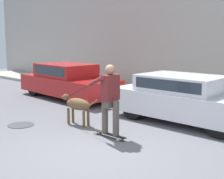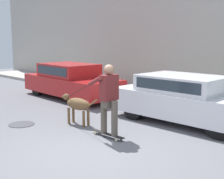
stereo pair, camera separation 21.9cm
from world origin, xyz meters
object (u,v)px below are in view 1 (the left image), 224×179
object	(u,v)px
parked_car_1	(185,99)
skateboarder	(110,97)
parked_car_0	(68,81)
dog	(77,105)

from	to	relation	value
parked_car_1	skateboarder	bearing A→B (deg)	-102.95
parked_car_1	skateboarder	world-z (taller)	skateboarder
parked_car_1	skateboarder	distance (m)	2.47
parked_car_0	parked_car_1	world-z (taller)	parked_car_0
parked_car_0	skateboarder	distance (m)	5.20
parked_car_0	parked_car_1	bearing A→B (deg)	2.10
parked_car_1	dog	xyz separation A→B (m)	(-1.89, -2.20, -0.10)
parked_car_0	dog	world-z (taller)	parked_car_0
dog	parked_car_0	bearing A→B (deg)	-41.59
skateboarder	parked_car_0	bearing A→B (deg)	-28.19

